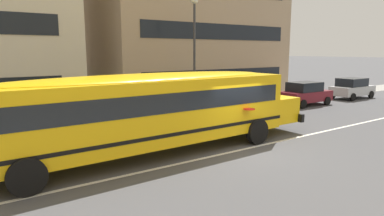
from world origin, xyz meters
The scene contains 7 objects.
ground_plane centered at (0.00, 0.00, 0.00)m, with size 400.00×400.00×0.00m, color #4C4C4F.
sidewalk_far centered at (0.00, 8.28, 0.01)m, with size 120.00×3.00×0.01m, color gray.
lane_centreline centered at (0.00, 0.00, 0.00)m, with size 110.00×0.16×0.01m, color silver.
school_bus centered at (-2.98, 1.51, 1.77)m, with size 13.38×3.17×2.98m.
parked_car_maroon_mid_block centered at (11.15, 5.52, 0.84)m, with size 3.94×1.95×1.64m.
parked_car_silver_by_lamppost centered at (17.15, 5.55, 0.84)m, with size 3.92×1.92×1.64m.
street_lamp centered at (3.09, 7.58, 4.31)m, with size 0.44×0.44×6.80m.
Camera 1 is at (-8.80, -9.28, 3.77)m, focal length 31.68 mm.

